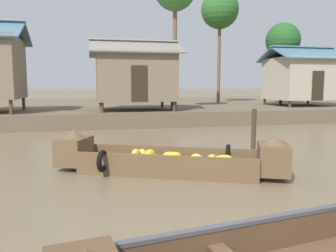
{
  "coord_description": "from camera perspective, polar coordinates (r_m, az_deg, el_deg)",
  "views": [
    {
      "loc": [
        -1.85,
        -2.46,
        2.14
      ],
      "look_at": [
        0.22,
        6.62,
        0.99
      ],
      "focal_mm": 36.16,
      "sensor_mm": 36.0,
      "label": 1
    }
  ],
  "objects": [
    {
      "name": "palm_tree_near",
      "position": [
        26.38,
        8.73,
        18.68
      ],
      "size": [
        2.75,
        2.75,
        8.19
      ],
      "color": "brown",
      "rests_on": "riverbank_strip"
    },
    {
      "name": "ground_plane",
      "position": [
        12.78,
        -4.35,
        -2.65
      ],
      "size": [
        300.0,
        300.0,
        0.0
      ],
      "primitive_type": "plane",
      "color": "#726047"
    },
    {
      "name": "stilt_house_mid_right",
      "position": [
        24.06,
        21.49,
        7.57
      ],
      "size": [
        4.53,
        3.97,
        3.85
      ],
      "color": "#4C3826",
      "rests_on": "riverbank_strip"
    },
    {
      "name": "riverbank_strip",
      "position": [
        26.22,
        -8.8,
        3.07
      ],
      "size": [
        160.0,
        20.0,
        0.76
      ],
      "primitive_type": "cube",
      "color": "brown",
      "rests_on": "ground"
    },
    {
      "name": "banana_boat",
      "position": [
        8.23,
        0.22,
        -5.56
      ],
      "size": [
        5.49,
        3.16,
        0.99
      ],
      "color": "brown",
      "rests_on": "ground"
    },
    {
      "name": "palm_tree_mid",
      "position": [
        25.29,
        18.81,
        13.44
      ],
      "size": [
        2.35,
        2.35,
        5.59
      ],
      "color": "brown",
      "rests_on": "riverbank_strip"
    },
    {
      "name": "stilt_house_mid_left",
      "position": [
        18.51,
        -5.61,
        8.47
      ],
      "size": [
        4.75,
        3.86,
        3.76
      ],
      "color": "#4C3826",
      "rests_on": "riverbank_strip"
    },
    {
      "name": "vendor_person",
      "position": [
        18.34,
        0.92,
        5.59
      ],
      "size": [
        0.44,
        0.44,
        1.66
      ],
      "color": "#332D28",
      "rests_on": "riverbank_strip"
    },
    {
      "name": "mooring_post",
      "position": [
        10.31,
        14.23,
        -1.15
      ],
      "size": [
        0.14,
        0.14,
        1.43
      ],
      "primitive_type": "cylinder",
      "color": "#423323",
      "rests_on": "ground"
    }
  ]
}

